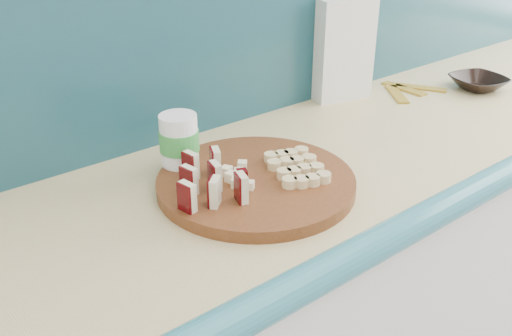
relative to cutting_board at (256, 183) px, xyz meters
The scene contains 10 objects.
kitchen_counter 0.69m from the cutting_board, ahead, with size 2.20×0.63×0.91m.
backsplash 0.65m from the cutting_board, 30.99° to the left, with size 2.20×0.02×0.50m, color teal.
cutting_board is the anchor object (origin of this frame).
apple_wedges 0.12m from the cutting_board, behind, with size 0.15×0.17×0.05m.
apple_chunks 0.03m from the cutting_board, 160.61° to the left, with size 0.06×0.06×0.02m.
banana_slices 0.09m from the cutting_board, 19.98° to the right, with size 0.14×0.16×0.02m.
brown_bowl 0.87m from the cutting_board, ahead, with size 0.15×0.15×0.04m, color black.
flour_bag 0.59m from the cutting_board, 28.66° to the left, with size 0.16×0.11×0.27m, color white.
canister 0.18m from the cutting_board, 120.27° to the left, with size 0.08×0.08×0.13m.
banana_peel 0.72m from the cutting_board, 14.06° to the left, with size 0.20×0.17×0.01m.
Camera 1 is at (-1.03, 0.71, 1.46)m, focal length 40.00 mm.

